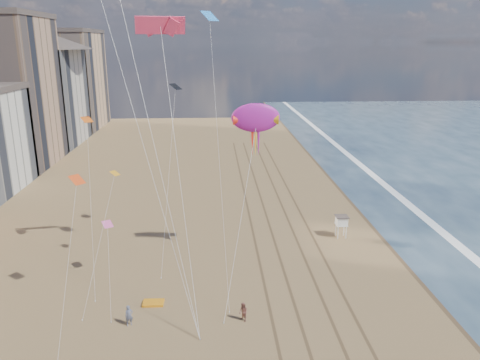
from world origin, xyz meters
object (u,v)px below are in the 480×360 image
grounded_kite (153,303)px  kite_flyer_b (243,312)px  lifeguard_stand (342,221)px  show_kite (256,118)px  kite_flyer_a (129,316)px

grounded_kite → kite_flyer_b: bearing=-20.7°
lifeguard_stand → show_kite: show_kite is taller
show_kite → kite_flyer_a: (-11.85, -11.72, -15.10)m
lifeguard_stand → grounded_kite: size_ratio=1.44×
grounded_kite → kite_flyer_b: 8.88m
show_kite → kite_flyer_b: bearing=-99.7°
show_kite → kite_flyer_a: size_ratio=10.53×
kite_flyer_b → lifeguard_stand: bearing=107.0°
lifeguard_stand → grounded_kite: 26.07m
grounded_kite → kite_flyer_a: kite_flyer_a is taller
lifeguard_stand → kite_flyer_b: (-13.40, -17.70, -1.29)m
kite_flyer_a → kite_flyer_b: (9.86, 0.05, -0.06)m
lifeguard_stand → show_kite: bearing=-152.2°
kite_flyer_b → kite_flyer_a: bearing=-125.6°
grounded_kite → kite_flyer_a: bearing=-115.3°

